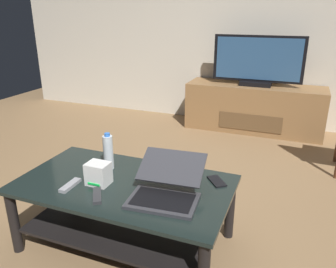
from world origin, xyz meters
name	(u,v)px	position (x,y,z in m)	size (l,w,h in m)	color
ground_plane	(165,223)	(0.00, 0.00, 0.00)	(7.68, 7.68, 0.00)	olive
back_wall	(242,10)	(0.00, 2.53, 1.40)	(6.40, 0.12, 2.80)	beige
coffee_table	(125,202)	(-0.15, -0.29, 0.30)	(1.27, 0.71, 0.43)	black
media_cabinet	(254,108)	(0.28, 2.21, 0.28)	(1.61, 0.49, 0.56)	olive
television	(258,62)	(0.28, 2.19, 0.84)	(1.03, 0.20, 0.58)	black
laptop	(167,186)	(0.15, -0.33, 0.49)	(0.40, 0.45, 0.19)	#333338
router_box	(98,174)	(-0.28, -0.35, 0.50)	(0.13, 0.11, 0.13)	white
water_bottle_near	(108,152)	(-0.33, -0.15, 0.55)	(0.06, 0.06, 0.24)	silver
cell_phone	(217,181)	(0.37, -0.07, 0.44)	(0.07, 0.14, 0.01)	black
tv_remote	(97,196)	(-0.20, -0.49, 0.44)	(0.04, 0.16, 0.02)	#2D2D30
soundbar_remote	(70,185)	(-0.41, -0.45, 0.44)	(0.04, 0.16, 0.02)	#99999E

